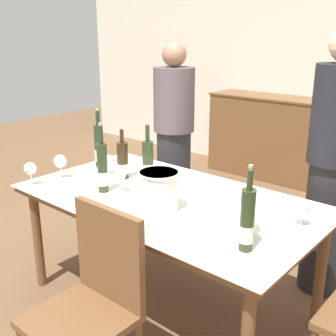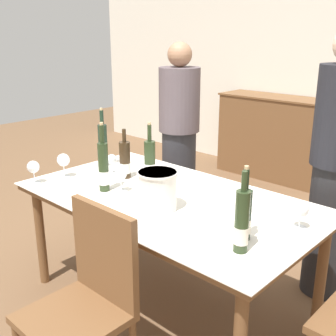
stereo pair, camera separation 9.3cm
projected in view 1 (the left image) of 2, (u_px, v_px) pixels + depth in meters
name	position (u px, v px, depth m)	size (l,w,h in m)	color
ground_plane	(168.00, 303.00, 2.69)	(12.00, 12.00, 0.00)	brown
sideboard_cabinet	(266.00, 137.00, 4.95)	(1.36, 0.46, 0.95)	brown
dining_table	(168.00, 207.00, 2.49)	(1.78, 1.00, 0.73)	brown
ice_bucket	(159.00, 189.00, 2.27)	(0.22, 0.22, 0.21)	white
wine_bottle_0	(148.00, 161.00, 2.72)	(0.07, 0.07, 0.38)	#28381E
wine_bottle_1	(102.00, 168.00, 2.51)	(0.06, 0.06, 0.42)	#28381E
wine_bottle_2	(99.00, 147.00, 2.99)	(0.07, 0.07, 0.42)	#1E3323
wine_bottle_3	(123.00, 161.00, 2.75)	(0.07, 0.07, 0.33)	#332314
wine_bottle_4	(248.00, 214.00, 1.95)	(0.07, 0.07, 0.36)	black
wine_bottle_5	(247.00, 222.00, 1.83)	(0.07, 0.07, 0.37)	#28381E
wine_glass_0	(302.00, 208.00, 2.07)	(0.08, 0.08, 0.14)	white
wine_glass_1	(60.00, 162.00, 2.75)	(0.09, 0.09, 0.16)	white
wine_glass_2	(120.00, 176.00, 2.51)	(0.07, 0.07, 0.15)	white
wine_glass_3	(30.00, 170.00, 2.63)	(0.08, 0.08, 0.15)	white
wine_glass_4	(109.00, 161.00, 2.84)	(0.07, 0.07, 0.13)	white
chair_near_front	(94.00, 295.00, 1.89)	(0.42, 0.42, 0.91)	brown
person_host	(174.00, 142.00, 3.46)	(0.33, 0.33, 1.58)	#2D2D33
person_guest_left	(333.00, 167.00, 2.61)	(0.33, 0.33, 1.69)	#262628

